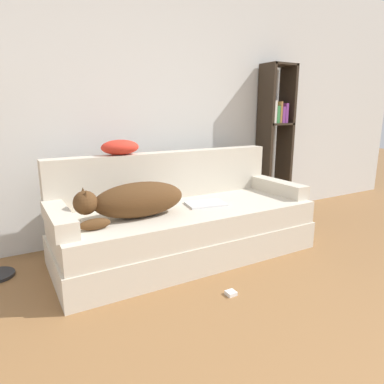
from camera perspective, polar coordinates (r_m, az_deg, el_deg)
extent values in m
cube|color=silver|center=(3.42, -9.86, 15.21)|extent=(8.04, 0.06, 2.70)
cube|color=beige|center=(3.01, -0.96, -8.27)|extent=(2.20, 0.88, 0.24)
cube|color=beige|center=(2.93, -0.88, -4.37)|extent=(2.16, 0.84, 0.20)
cube|color=beige|center=(3.18, -4.21, 2.83)|extent=(2.16, 0.15, 0.43)
cube|color=beige|center=(2.57, -21.36, -4.15)|extent=(0.15, 0.69, 0.13)
cube|color=beige|center=(3.48, 14.00, 0.85)|extent=(0.15, 0.69, 0.13)
ellipsoid|color=#513319|center=(2.64, -8.71, -1.27)|extent=(0.72, 0.29, 0.27)
sphere|color=#513319|center=(2.52, -17.35, -1.73)|extent=(0.17, 0.17, 0.17)
cone|color=#513319|center=(2.46, -17.21, -0.53)|extent=(0.06, 0.06, 0.08)
cone|color=#513319|center=(2.55, -17.69, -0.09)|extent=(0.06, 0.06, 0.08)
ellipsoid|color=#513319|center=(2.44, -15.86, -5.19)|extent=(0.21, 0.07, 0.08)
cube|color=silver|center=(2.97, 2.31, -1.97)|extent=(0.37, 0.28, 0.02)
ellipsoid|color=red|center=(2.99, -11.90, 7.31)|extent=(0.33, 0.22, 0.13)
cube|color=#2D2319|center=(4.07, 11.96, 8.07)|extent=(0.04, 0.26, 1.74)
cube|color=#2D2319|center=(4.30, 15.25, 8.15)|extent=(0.04, 0.26, 1.74)
cube|color=#2D2319|center=(4.20, 14.33, 19.87)|extent=(0.34, 0.26, 0.02)
cube|color=#2D2319|center=(4.17, 13.81, 10.97)|extent=(0.34, 0.26, 0.02)
cube|color=silver|center=(4.08, 12.86, 12.89)|extent=(0.03, 0.20, 0.25)
cube|color=#337F42|center=(4.11, 13.30, 12.47)|extent=(0.04, 0.20, 0.19)
cube|color=olive|center=(4.14, 13.75, 12.77)|extent=(0.03, 0.20, 0.24)
cube|color=#753384|center=(4.17, 14.15, 12.38)|extent=(0.04, 0.20, 0.18)
cube|color=#753384|center=(4.20, 14.62, 12.61)|extent=(0.04, 0.20, 0.22)
cube|color=white|center=(2.46, 6.50, -16.40)|extent=(0.07, 0.07, 0.03)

